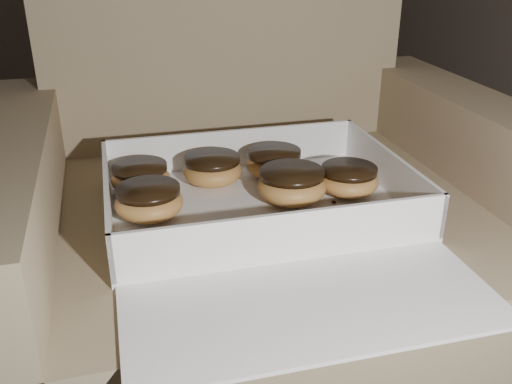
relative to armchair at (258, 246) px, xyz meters
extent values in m
cube|color=#8C7A59|center=(0.00, -0.04, -0.08)|extent=(0.65, 0.65, 0.38)
cube|color=#8C7A59|center=(0.00, 0.26, 0.35)|extent=(0.65, 0.13, 0.47)
cube|color=#8C7A59|center=(-0.35, -0.04, -0.01)|extent=(0.11, 0.65, 0.51)
cube|color=#8C7A59|center=(0.35, -0.04, -0.01)|extent=(0.11, 0.65, 0.51)
cube|color=white|center=(-0.02, -0.08, 0.12)|extent=(0.42, 0.32, 0.01)
cube|color=white|center=(-0.02, 0.07, 0.15)|extent=(0.42, 0.01, 0.06)
cube|color=white|center=(-0.03, -0.24, 0.15)|extent=(0.42, 0.01, 0.06)
cube|color=white|center=(-0.23, -0.08, 0.15)|extent=(0.01, 0.31, 0.06)
cube|color=white|center=(0.18, -0.08, 0.15)|extent=(0.01, 0.31, 0.06)
cube|color=#C64F70|center=(0.19, -0.08, 0.15)|extent=(0.00, 0.31, 0.05)
cube|color=white|center=(-0.03, -0.33, 0.12)|extent=(0.41, 0.18, 0.01)
ellipsoid|color=#BC8041|center=(-0.18, 0.01, 0.14)|extent=(0.09, 0.09, 0.04)
cylinder|color=black|center=(-0.18, 0.01, 0.16)|extent=(0.08, 0.08, 0.01)
ellipsoid|color=#BC8041|center=(0.03, 0.01, 0.14)|extent=(0.09, 0.09, 0.04)
cylinder|color=black|center=(0.03, 0.01, 0.16)|extent=(0.08, 0.08, 0.01)
ellipsoid|color=#BC8041|center=(0.03, -0.09, 0.15)|extent=(0.10, 0.10, 0.05)
cylinder|color=black|center=(0.03, -0.09, 0.17)|extent=(0.09, 0.09, 0.01)
ellipsoid|color=#BC8041|center=(-0.18, -0.08, 0.14)|extent=(0.09, 0.09, 0.04)
cylinder|color=black|center=(-0.18, -0.08, 0.16)|extent=(0.09, 0.09, 0.01)
ellipsoid|color=#BC8041|center=(-0.07, 0.01, 0.14)|extent=(0.09, 0.09, 0.04)
cylinder|color=black|center=(-0.07, 0.01, 0.16)|extent=(0.09, 0.09, 0.01)
ellipsoid|color=#BC8041|center=(0.12, -0.08, 0.14)|extent=(0.09, 0.09, 0.04)
cylinder|color=black|center=(0.12, -0.08, 0.16)|extent=(0.08, 0.08, 0.01)
ellipsoid|color=black|center=(0.06, -0.13, 0.12)|extent=(0.01, 0.01, 0.00)
ellipsoid|color=black|center=(-0.18, -0.10, 0.12)|extent=(0.01, 0.01, 0.00)
ellipsoid|color=black|center=(0.15, -0.20, 0.12)|extent=(0.01, 0.01, 0.00)
ellipsoid|color=black|center=(0.06, -0.15, 0.12)|extent=(0.01, 0.01, 0.00)
ellipsoid|color=black|center=(0.09, -0.11, 0.12)|extent=(0.01, 0.01, 0.00)
camera|label=1|loc=(-0.22, -0.80, 0.49)|focal=40.00mm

